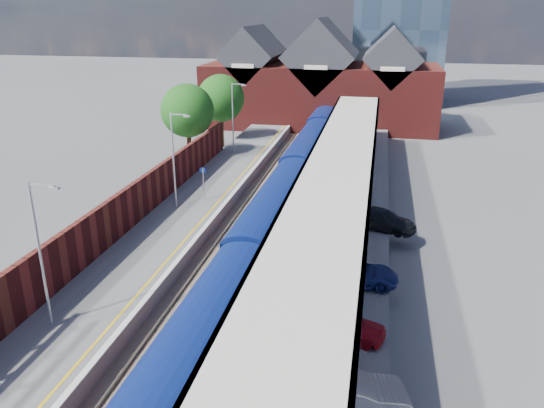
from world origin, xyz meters
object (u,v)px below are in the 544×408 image
Objects in this scene: lamp_post_b at (42,247)px; parked_car_dark at (382,219)px; lamp_post_c at (175,154)px; lamp_post_d at (234,114)px; platform_sign at (203,178)px; parked_car_red at (344,323)px; train at (295,175)px; parked_car_silver at (346,395)px; parked_car_blue at (357,273)px.

lamp_post_b reaches higher than parked_car_dark.
lamp_post_c is 15.28m from parked_car_dark.
lamp_post_b and lamp_post_d have the same top height.
platform_sign reaches higher than parked_car_red.
parked_car_red is (13.32, 1.81, -3.36)m from lamp_post_b.
platform_sign is at bearing -148.95° from train.
parked_car_silver is 17.81m from parked_car_dark.
train is 15.09× the size of parked_car_blue.
lamp_post_b and lamp_post_c have the same top height.
parked_car_dark is at bearing -13.67° from platform_sign.
platform_sign reaches higher than parked_car_blue.
parked_car_silver is at bearing -59.62° from platform_sign.
platform_sign is 0.55× the size of parked_car_dark.
train is 9.42× the size of lamp_post_b.
parked_car_red is at bearing -66.20° from lamp_post_d.
lamp_post_b is 1.51× the size of parked_car_silver.
lamp_post_d is 1.88× the size of parked_car_red.
parked_car_dark is (14.86, -1.28, -3.33)m from lamp_post_c.
lamp_post_b is 16.00m from lamp_post_c.
lamp_post_b reaches higher than platform_sign.
parked_car_blue is at bearing -42.46° from platform_sign.
parked_car_dark is (13.50, -3.28, -1.03)m from platform_sign.
lamp_post_d is 33.16m from parked_car_red.
platform_sign is 24.43m from parked_car_silver.
parked_car_red is at bearing 7.76° from lamp_post_b.
lamp_post_b is 18.20m from platform_sign.
lamp_post_d is 1.53× the size of parked_car_dark.
parked_car_silver reaches higher than parked_car_red.
platform_sign is (1.36, -14.00, -2.30)m from lamp_post_d.
lamp_post_c is 2.80× the size of platform_sign.
parked_car_blue is (5.78, -15.14, -0.51)m from train.
parked_car_red is at bearing -165.64° from parked_car_dark.
platform_sign is 0.54× the size of parked_car_silver.
lamp_post_b is 2.80× the size of platform_sign.
lamp_post_b is at bearing 155.91° from parked_car_dark.
lamp_post_d is at bearing 90.00° from lamp_post_c.
lamp_post_d is at bearing 38.03° from parked_car_red.
parked_car_blue is (13.64, 6.77, -3.39)m from lamp_post_b.
lamp_post_c is 1.53× the size of parked_car_dark.
lamp_post_c is at bearing -90.00° from lamp_post_d.
parked_car_dark reaches higher than parked_car_red.
lamp_post_d reaches higher than parked_car_red.
parked_car_red is at bearing -10.93° from parked_car_silver.
parked_car_red is at bearing -46.81° from lamp_post_c.
parked_car_blue is (-0.07, 9.83, -0.16)m from parked_car_silver.
parked_car_silver is (12.35, -21.06, -0.92)m from platform_sign.
train is at bearing 65.44° from parked_car_dark.
parked_car_blue is (13.64, -25.23, -3.39)m from lamp_post_d.
platform_sign is 20.15m from parked_car_red.
parked_car_blue is (-1.23, -7.95, -0.06)m from parked_car_dark.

